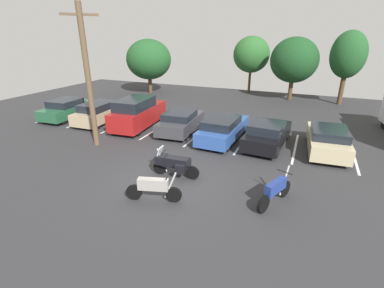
{
  "coord_description": "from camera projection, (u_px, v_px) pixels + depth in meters",
  "views": [
    {
      "loc": [
        5.17,
        -9.52,
        5.97
      ],
      "look_at": [
        0.11,
        2.44,
        0.81
      ],
      "focal_mm": 26.12,
      "sensor_mm": 36.0,
      "label": 1
    }
  ],
  "objects": [
    {
      "name": "tree_rear",
      "position": [
        149.0,
        59.0,
        28.77
      ],
      "size": [
        4.58,
        4.58,
        5.48
      ],
      "color": "#4C3823",
      "rests_on": "ground"
    },
    {
      "name": "utility_pole",
      "position": [
        88.0,
        77.0,
        14.68
      ],
      "size": [
        1.19,
        1.5,
        7.43
      ],
      "color": "brown",
      "rests_on": "ground"
    },
    {
      "name": "tree_left",
      "position": [
        251.0,
        55.0,
        28.86
      ],
      "size": [
        3.71,
        3.71,
        5.77
      ],
      "color": "#4C3823",
      "rests_on": "ground"
    },
    {
      "name": "car_tan",
      "position": [
        101.0,
        112.0,
        20.07
      ],
      "size": [
        1.98,
        4.87,
        1.46
      ],
      "color": "tan",
      "rests_on": "ground"
    },
    {
      "name": "motorcycle_second",
      "position": [
        275.0,
        191.0,
        10.32
      ],
      "size": [
        0.98,
        2.07,
        1.32
      ],
      "color": "black",
      "rests_on": "ground"
    },
    {
      "name": "motorcycle_touring",
      "position": [
        174.0,
        163.0,
        12.33
      ],
      "size": [
        2.17,
        1.0,
        1.34
      ],
      "color": "black",
      "rests_on": "ground"
    },
    {
      "name": "car_charcoal",
      "position": [
        181.0,
        122.0,
        17.99
      ],
      "size": [
        2.23,
        4.42,
        1.36
      ],
      "color": "#38383D",
      "rests_on": "ground"
    },
    {
      "name": "car_red",
      "position": [
        138.0,
        113.0,
        18.75
      ],
      "size": [
        2.28,
        4.99,
        2.03
      ],
      "color": "maroon",
      "rests_on": "ground"
    },
    {
      "name": "car_green",
      "position": [
        68.0,
        109.0,
        20.98
      ],
      "size": [
        2.14,
        4.61,
        1.44
      ],
      "color": "#235638",
      "rests_on": "ground"
    },
    {
      "name": "tree_center",
      "position": [
        294.0,
        60.0,
        25.62
      ],
      "size": [
        4.31,
        4.31,
        5.73
      ],
      "color": "#4C3823",
      "rests_on": "ground"
    },
    {
      "name": "ground",
      "position": [
        168.0,
        181.0,
        12.24
      ],
      "size": [
        44.0,
        44.0,
        0.1
      ],
      "primitive_type": "cube",
      "color": "#2D2D30"
    },
    {
      "name": "motorcycle_third",
      "position": [
        154.0,
        188.0,
        10.51
      ],
      "size": [
        2.1,
        0.83,
        1.25
      ],
      "color": "black",
      "rests_on": "ground"
    },
    {
      "name": "car_black",
      "position": [
        267.0,
        134.0,
        15.72
      ],
      "size": [
        2.21,
        4.62,
        1.43
      ],
      "color": "black",
      "rests_on": "ground"
    },
    {
      "name": "car_blue",
      "position": [
        223.0,
        128.0,
        16.59
      ],
      "size": [
        2.01,
        4.88,
        1.43
      ],
      "color": "#2D519E",
      "rests_on": "ground"
    },
    {
      "name": "car_champagne",
      "position": [
        328.0,
        140.0,
        14.83
      ],
      "size": [
        2.18,
        4.5,
        1.42
      ],
      "color": "#C1B289",
      "rests_on": "ground"
    },
    {
      "name": "parking_stripes",
      "position": [
        178.0,
        131.0,
        18.27
      ],
      "size": [
        20.55,
        4.64,
        0.01
      ],
      "color": "silver",
      "rests_on": "ground"
    },
    {
      "name": "tree_center_left",
      "position": [
        348.0,
        55.0,
        23.69
      ],
      "size": [
        2.92,
        2.92,
        6.27
      ],
      "color": "#4C3823",
      "rests_on": "ground"
    }
  ]
}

